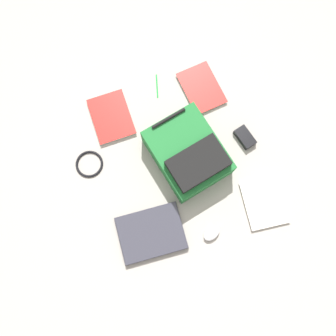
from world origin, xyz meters
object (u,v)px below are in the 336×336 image
Objects in this scene: backpack at (188,154)px; book_comic at (201,88)px; cable_coil at (89,164)px; pen_black at (157,86)px; computer_mouse at (212,233)px; book_blue at (264,202)px; laptop at (151,233)px; power_brick at (245,137)px; book_manual at (111,117)px.

backpack is 0.41m from book_comic.
pen_black is (0.48, 0.33, -0.00)m from cable_coil.
backpack is at bearing -85.15° from pen_black.
backpack reaches higher than computer_mouse.
book_comic is 0.71m from book_blue.
laptop is at bearing 177.93° from book_blue.
computer_mouse and power_brick have the same top height.
backpack is 0.34m from power_brick.
power_brick is at bearing 116.42° from computer_mouse.
backpack is at bearing 153.58° from computer_mouse.
backpack is 4.92× the size of computer_mouse.
laptop is 2.29× the size of cable_coil.
laptop is 1.21× the size of book_manual.
book_blue is at bearing -80.91° from book_comic.
book_comic is at bearing 139.71° from computer_mouse.
laptop is 0.61m from book_blue.
laptop is 0.31m from computer_mouse.
pen_black is at bearing 156.39° from computer_mouse.
laptop is 0.72m from power_brick.
backpack reaches higher than laptop.
computer_mouse is (-0.31, -0.07, 0.01)m from book_blue.
computer_mouse is at bearing -66.67° from book_manual.
laptop reaches higher than book_comic.
pen_black is (-0.37, 0.43, -0.01)m from power_brick.
pen_black is (0.26, 0.77, -0.01)m from laptop.
cable_coil is at bearing 172.78° from power_brick.
backpack is 0.42m from computer_mouse.
book_blue is 1.93× the size of pen_black.
backpack is 0.45m from pen_black.
book_comic is 2.01× the size of cable_coil.
cable_coil is 1.04× the size of pen_black.
laptop is at bearing -87.37° from book_manual.
pen_black is at bearing 94.85° from backpack.
book_blue is at bearing -93.28° from power_brick.
laptop reaches higher than pen_black.
backpack is at bearing 131.45° from book_blue.
book_comic reaches higher than cable_coil.
cable_coil is 0.58m from pen_black.
book_blue is 0.36m from power_brick.
book_blue is at bearing -47.11° from book_manual.
laptop is at bearing -108.77° from pen_black.
cable_coil is at bearing -129.67° from book_manual.
power_brick is (0.13, -0.34, 0.01)m from book_comic.
power_brick is at bearing 28.32° from laptop.
power_brick reaches higher than cable_coil.
backpack reaches higher than book_comic.
book_blue is 2.25× the size of power_brick.
power_brick is at bearing -7.22° from cable_coil.
book_comic is 3.08× the size of computer_mouse.
book_manual is 1.97× the size of pen_black.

